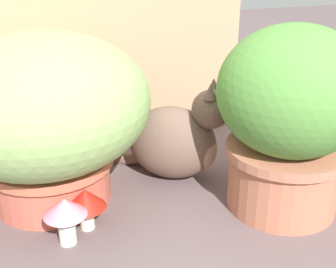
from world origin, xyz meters
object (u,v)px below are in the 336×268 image
(grass_planter, at_px, (44,112))
(mushroom_ornament_red, at_px, (86,201))
(leafy_planter, at_px, (290,114))
(cat, at_px, (178,139))
(mushroom_ornament_pink, at_px, (65,212))

(grass_planter, distance_m, mushroom_ornament_red, 0.25)
(leafy_planter, relative_size, cat, 1.46)
(mushroom_ornament_pink, bearing_deg, mushroom_ornament_red, 40.24)
(leafy_planter, xyz_separation_m, mushroom_ornament_pink, (-0.57, 0.01, -0.18))
(cat, bearing_deg, grass_planter, -178.81)
(grass_planter, bearing_deg, leafy_planter, -21.32)
(mushroom_ornament_red, bearing_deg, mushroom_ornament_pink, -139.76)
(mushroom_ornament_red, bearing_deg, cat, 30.46)
(grass_planter, relative_size, leafy_planter, 1.13)
(grass_planter, relative_size, cat, 1.65)
(leafy_planter, height_order, mushroom_ornament_red, leafy_planter)
(cat, xyz_separation_m, mushroom_ornament_red, (-0.30, -0.18, -0.04))
(cat, distance_m, mushroom_ornament_pink, 0.42)
(mushroom_ornament_red, bearing_deg, leafy_planter, -6.31)
(grass_planter, bearing_deg, mushroom_ornament_pink, -86.50)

